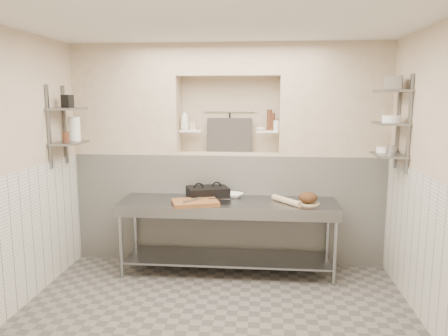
# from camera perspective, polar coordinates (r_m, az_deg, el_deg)

# --- Properties ---
(floor) EXTENTS (4.00, 3.90, 0.10)m
(floor) POSITION_cam_1_polar(r_m,az_deg,el_deg) (4.49, -1.36, -19.84)
(floor) COLOR #625D57
(floor) RESTS_ON ground
(ceiling) EXTENTS (4.00, 3.90, 0.10)m
(ceiling) POSITION_cam_1_polar(r_m,az_deg,el_deg) (4.00, -1.52, 19.58)
(ceiling) COLOR silver
(ceiling) RESTS_ON ground
(wall_left) EXTENTS (0.10, 3.90, 2.80)m
(wall_left) POSITION_cam_1_polar(r_m,az_deg,el_deg) (4.70, -27.12, -0.76)
(wall_left) COLOR beige
(wall_left) RESTS_ON ground
(wall_right) EXTENTS (0.10, 3.90, 2.80)m
(wall_right) POSITION_cam_1_polar(r_m,az_deg,el_deg) (4.27, 27.02, -1.65)
(wall_right) COLOR beige
(wall_right) RESTS_ON ground
(wall_back) EXTENTS (4.00, 0.10, 2.80)m
(wall_back) POSITION_cam_1_polar(r_m,az_deg,el_deg) (5.96, 0.82, 2.15)
(wall_back) COLOR beige
(wall_back) RESTS_ON ground
(wall_front) EXTENTS (4.00, 0.10, 2.80)m
(wall_front) POSITION_cam_1_polar(r_m,az_deg,el_deg) (2.09, -8.02, -11.29)
(wall_front) COLOR beige
(wall_front) RESTS_ON ground
(backwall_lower) EXTENTS (4.00, 0.40, 1.40)m
(backwall_lower) POSITION_cam_1_polar(r_m,az_deg,el_deg) (5.85, 0.61, -4.98)
(backwall_lower) COLOR silver
(backwall_lower) RESTS_ON floor
(alcove_sill) EXTENTS (1.30, 0.40, 0.02)m
(alcove_sill) POSITION_cam_1_polar(r_m,az_deg,el_deg) (5.72, 0.62, 1.94)
(alcove_sill) COLOR beige
(alcove_sill) RESTS_ON backwall_lower
(backwall_pillar_left) EXTENTS (1.35, 0.40, 1.40)m
(backwall_pillar_left) POSITION_cam_1_polar(r_m,az_deg,el_deg) (5.93, -12.39, 8.68)
(backwall_pillar_left) COLOR beige
(backwall_pillar_left) RESTS_ON backwall_lower
(backwall_pillar_right) EXTENTS (1.35, 0.40, 1.40)m
(backwall_pillar_right) POSITION_cam_1_polar(r_m,az_deg,el_deg) (5.72, 14.15, 8.61)
(backwall_pillar_right) COLOR beige
(backwall_pillar_right) RESTS_ON backwall_lower
(backwall_header) EXTENTS (1.30, 0.40, 0.40)m
(backwall_header) POSITION_cam_1_polar(r_m,az_deg,el_deg) (5.69, 0.64, 13.92)
(backwall_header) COLOR beige
(backwall_header) RESTS_ON backwall_lower
(wainscot_left) EXTENTS (0.02, 3.90, 1.40)m
(wainscot_left) POSITION_cam_1_polar(r_m,az_deg,el_deg) (4.82, -25.90, -9.00)
(wainscot_left) COLOR silver
(wainscot_left) RESTS_ON floor
(wainscot_right) EXTENTS (0.02, 3.90, 1.40)m
(wainscot_right) POSITION_cam_1_polar(r_m,az_deg,el_deg) (4.43, 25.63, -10.59)
(wainscot_right) COLOR silver
(wainscot_right) RESTS_ON floor
(alcove_shelf_left) EXTENTS (0.28, 0.16, 0.02)m
(alcove_shelf_left) POSITION_cam_1_polar(r_m,az_deg,el_deg) (5.75, -4.36, 4.86)
(alcove_shelf_left) COLOR white
(alcove_shelf_left) RESTS_ON backwall_lower
(alcove_shelf_right) EXTENTS (0.28, 0.16, 0.02)m
(alcove_shelf_right) POSITION_cam_1_polar(r_m,az_deg,el_deg) (5.67, 5.69, 4.78)
(alcove_shelf_right) COLOR white
(alcove_shelf_right) RESTS_ON backwall_lower
(utensil_rail) EXTENTS (0.70, 0.02, 0.02)m
(utensil_rail) POSITION_cam_1_polar(r_m,az_deg,el_deg) (5.84, 0.77, 7.41)
(utensil_rail) COLOR gray
(utensil_rail) RESTS_ON wall_back
(hanging_steel) EXTENTS (0.02, 0.02, 0.30)m
(hanging_steel) POSITION_cam_1_polar(r_m,az_deg,el_deg) (5.83, 0.75, 5.74)
(hanging_steel) COLOR black
(hanging_steel) RESTS_ON utensil_rail
(splash_panel) EXTENTS (0.60, 0.08, 0.45)m
(splash_panel) POSITION_cam_1_polar(r_m,az_deg,el_deg) (5.79, 0.71, 4.32)
(splash_panel) COLOR #383330
(splash_panel) RESTS_ON alcove_sill
(shelf_rail_left_a) EXTENTS (0.03, 0.03, 0.95)m
(shelf_rail_left_a) POSITION_cam_1_polar(r_m,az_deg,el_deg) (5.71, -20.07, 5.32)
(shelf_rail_left_a) COLOR slate
(shelf_rail_left_a) RESTS_ON wall_left
(shelf_rail_left_b) EXTENTS (0.03, 0.03, 0.95)m
(shelf_rail_left_b) POSITION_cam_1_polar(r_m,az_deg,el_deg) (5.35, -21.89, 4.99)
(shelf_rail_left_b) COLOR slate
(shelf_rail_left_b) RESTS_ON wall_left
(wall_shelf_left_lower) EXTENTS (0.30, 0.50, 0.02)m
(wall_shelf_left_lower) POSITION_cam_1_polar(r_m,az_deg,el_deg) (5.49, -19.57, 3.11)
(wall_shelf_left_lower) COLOR slate
(wall_shelf_left_lower) RESTS_ON wall_left
(wall_shelf_left_upper) EXTENTS (0.30, 0.50, 0.03)m
(wall_shelf_left_upper) POSITION_cam_1_polar(r_m,az_deg,el_deg) (5.46, -19.79, 7.29)
(wall_shelf_left_upper) COLOR slate
(wall_shelf_left_upper) RESTS_ON wall_left
(shelf_rail_right_a) EXTENTS (0.03, 0.03, 1.05)m
(shelf_rail_right_a) POSITION_cam_1_polar(r_m,az_deg,el_deg) (5.38, 21.75, 5.55)
(shelf_rail_right_a) COLOR slate
(shelf_rail_right_a) RESTS_ON wall_right
(shelf_rail_right_b) EXTENTS (0.03, 0.03, 1.05)m
(shelf_rail_right_b) POSITION_cam_1_polar(r_m,az_deg,el_deg) (4.99, 23.03, 5.25)
(shelf_rail_right_b) COLOR slate
(shelf_rail_right_b) RESTS_ON wall_right
(wall_shelf_right_lower) EXTENTS (0.30, 0.50, 0.02)m
(wall_shelf_right_lower) POSITION_cam_1_polar(r_m,az_deg,el_deg) (5.18, 20.70, 1.60)
(wall_shelf_right_lower) COLOR slate
(wall_shelf_right_lower) RESTS_ON wall_right
(wall_shelf_right_mid) EXTENTS (0.30, 0.50, 0.02)m
(wall_shelf_right_mid) POSITION_cam_1_polar(r_m,az_deg,el_deg) (5.15, 20.92, 5.47)
(wall_shelf_right_mid) COLOR slate
(wall_shelf_right_mid) RESTS_ON wall_right
(wall_shelf_right_upper) EXTENTS (0.30, 0.50, 0.03)m
(wall_shelf_right_upper) POSITION_cam_1_polar(r_m,az_deg,el_deg) (5.14, 21.14, 9.36)
(wall_shelf_right_upper) COLOR slate
(wall_shelf_right_upper) RESTS_ON wall_right
(prep_table) EXTENTS (2.60, 0.70, 0.90)m
(prep_table) POSITION_cam_1_polar(r_m,az_deg,el_deg) (5.31, 0.47, -7.07)
(prep_table) COLOR gray
(prep_table) RESTS_ON floor
(panini_press) EXTENTS (0.58, 0.51, 0.13)m
(panini_press) POSITION_cam_1_polar(r_m,az_deg,el_deg) (5.43, -2.14, -3.19)
(panini_press) COLOR black
(panini_press) RESTS_ON prep_table
(cutting_board) EXTENTS (0.61, 0.51, 0.05)m
(cutting_board) POSITION_cam_1_polar(r_m,az_deg,el_deg) (5.10, -3.79, -4.51)
(cutting_board) COLOR brown
(cutting_board) RESTS_ON prep_table
(knife_blade) EXTENTS (0.27, 0.03, 0.01)m
(knife_blade) POSITION_cam_1_polar(r_m,az_deg,el_deg) (5.17, -0.59, -4.04)
(knife_blade) COLOR gray
(knife_blade) RESTS_ON cutting_board
(tongs) EXTENTS (0.18, 0.25, 0.03)m
(tongs) POSITION_cam_1_polar(r_m,az_deg,el_deg) (5.08, -4.22, -4.18)
(tongs) COLOR gray
(tongs) RESTS_ON cutting_board
(mixing_bowl) EXTENTS (0.30, 0.30, 0.06)m
(mixing_bowl) POSITION_cam_1_polar(r_m,az_deg,el_deg) (5.44, 1.29, -3.59)
(mixing_bowl) COLOR white
(mixing_bowl) RESTS_ON prep_table
(rolling_pin) EXTENTS (0.34, 0.41, 0.07)m
(rolling_pin) POSITION_cam_1_polar(r_m,az_deg,el_deg) (5.18, 8.13, -4.23)
(rolling_pin) COLOR tan
(rolling_pin) RESTS_ON prep_table
(bread_board) EXTENTS (0.27, 0.27, 0.02)m
(bread_board) POSITION_cam_1_polar(r_m,az_deg,el_deg) (5.20, 10.91, -4.57)
(bread_board) COLOR tan
(bread_board) RESTS_ON prep_table
(bread_loaf) EXTENTS (0.22, 0.22, 0.13)m
(bread_loaf) POSITION_cam_1_polar(r_m,az_deg,el_deg) (5.19, 10.93, -3.79)
(bread_loaf) COLOR #4C2D19
(bread_loaf) RESTS_ON bread_board
(bottle_soap) EXTENTS (0.12, 0.12, 0.27)m
(bottle_soap) POSITION_cam_1_polar(r_m,az_deg,el_deg) (5.72, -5.17, 6.31)
(bottle_soap) COLOR white
(bottle_soap) RESTS_ON alcove_shelf_left
(jar_alcove) EXTENTS (0.07, 0.07, 0.11)m
(jar_alcove) POSITION_cam_1_polar(r_m,az_deg,el_deg) (5.75, -4.04, 5.55)
(jar_alcove) COLOR beige
(jar_alcove) RESTS_ON alcove_shelf_left
(bowl_alcove) EXTENTS (0.13, 0.13, 0.04)m
(bowl_alcove) POSITION_cam_1_polar(r_m,az_deg,el_deg) (5.64, 4.78, 5.10)
(bowl_alcove) COLOR white
(bowl_alcove) RESTS_ON alcove_shelf_right
(condiment_a) EXTENTS (0.06, 0.06, 0.23)m
(condiment_a) POSITION_cam_1_polar(r_m,az_deg,el_deg) (5.69, 6.35, 6.06)
(condiment_a) COLOR #4D291A
(condiment_a) RESTS_ON alcove_shelf_right
(condiment_b) EXTENTS (0.07, 0.07, 0.27)m
(condiment_b) POSITION_cam_1_polar(r_m,az_deg,el_deg) (5.69, 5.95, 6.27)
(condiment_b) COLOR #4D291A
(condiment_b) RESTS_ON alcove_shelf_right
(condiment_c) EXTENTS (0.08, 0.08, 0.13)m
(condiment_c) POSITION_cam_1_polar(r_m,az_deg,el_deg) (5.64, 6.86, 5.53)
(condiment_c) COLOR white
(condiment_c) RESTS_ON alcove_shelf_right
(jug_left) EXTENTS (0.14, 0.14, 0.29)m
(jug_left) POSITION_cam_1_polar(r_m,az_deg,el_deg) (5.62, -18.96, 4.87)
(jug_left) COLOR white
(jug_left) RESTS_ON wall_shelf_left_lower
(jar_left) EXTENTS (0.08, 0.08, 0.13)m
(jar_left) POSITION_cam_1_polar(r_m,az_deg,el_deg) (5.41, -19.95, 3.82)
(jar_left) COLOR #4D291A
(jar_left) RESTS_ON wall_shelf_left_lower
(box_left_upper) EXTENTS (0.13, 0.13, 0.15)m
(box_left_upper) POSITION_cam_1_polar(r_m,az_deg,el_deg) (5.48, -19.77, 8.21)
(box_left_upper) COLOR black
(box_left_upper) RESTS_ON wall_shelf_left_upper
(bowl_right) EXTENTS (0.20, 0.20, 0.06)m
(bowl_right) POSITION_cam_1_polar(r_m,az_deg,el_deg) (5.30, 20.34, 2.26)
(bowl_right) COLOR white
(bowl_right) RESTS_ON wall_shelf_right_lower
(canister_right) EXTENTS (0.11, 0.11, 0.11)m
(canister_right) POSITION_cam_1_polar(r_m,az_deg,el_deg) (5.08, 21.01, 2.21)
(canister_right) COLOR gray
(canister_right) RESTS_ON wall_shelf_right_lower
(bowl_right_mid) EXTENTS (0.21, 0.21, 0.08)m
(bowl_right_mid) POSITION_cam_1_polar(r_m,az_deg,el_deg) (5.10, 21.09, 6.00)
(bowl_right_mid) COLOR white
(bowl_right_mid) RESTS_ON wall_shelf_right_mid
(basket_right) EXTENTS (0.23, 0.26, 0.14)m
(basket_right) POSITION_cam_1_polar(r_m,az_deg,el_deg) (5.14, 21.21, 10.27)
(basket_right) COLOR gray
(basket_right) RESTS_ON wall_shelf_right_upper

